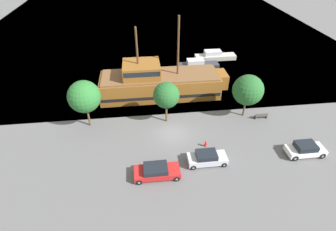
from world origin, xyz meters
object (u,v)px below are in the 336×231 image
at_px(moored_boat_dockside, 215,56).
at_px(parked_car_curb_front, 157,171).
at_px(parked_car_curb_mid, 207,158).
at_px(fire_hydrant, 206,144).
at_px(parked_car_curb_rear, 305,149).
at_px(bench_promenade_east, 261,116).
at_px(pirate_ship, 159,83).
at_px(moored_boat_outer, 198,66).

distance_m(moored_boat_dockside, parked_car_curb_front, 30.32).
relative_size(parked_car_curb_mid, fire_hydrant, 5.38).
relative_size(parked_car_curb_rear, bench_promenade_east, 2.54).
xyz_separation_m(pirate_ship, moored_boat_outer, (7.42, 7.62, -1.24)).
distance_m(moored_boat_outer, parked_car_curb_rear, 23.35).
bearing_deg(moored_boat_outer, parked_car_curb_front, -111.19).
distance_m(parked_car_curb_front, bench_promenade_east, 16.43).
bearing_deg(parked_car_curb_front, moored_boat_dockside, 64.26).
xyz_separation_m(moored_boat_dockside, moored_boat_outer, (-4.10, -3.93, 0.08)).
bearing_deg(parked_car_curb_mid, pirate_ship, 104.41).
distance_m(parked_car_curb_rear, fire_hydrant, 10.76).
relative_size(moored_boat_dockside, moored_boat_outer, 1.07).
bearing_deg(parked_car_curb_rear, moored_boat_dockside, 96.91).
height_order(parked_car_curb_front, parked_car_curb_rear, parked_car_curb_rear).
xyz_separation_m(pirate_ship, parked_car_curb_mid, (3.74, -14.57, -1.25)).
bearing_deg(fire_hydrant, moored_boat_outer, 80.79).
xyz_separation_m(moored_boat_dockside, parked_car_curb_front, (-13.17, -27.31, 0.03)).
height_order(parked_car_curb_front, bench_promenade_east, parked_car_curb_front).
height_order(moored_boat_outer, fire_hydrant, moored_boat_outer).
bearing_deg(parked_car_curb_rear, moored_boat_outer, 108.13).
relative_size(moored_boat_dockside, fire_hydrant, 9.93).
distance_m(pirate_ship, moored_boat_dockside, 16.37).
height_order(moored_boat_outer, parked_car_curb_rear, moored_boat_outer).
distance_m(parked_car_curb_mid, fire_hydrant, 2.56).
bearing_deg(parked_car_curb_front, bench_promenade_east, 29.55).
bearing_deg(parked_car_curb_mid, parked_car_curb_front, -167.58).
bearing_deg(pirate_ship, moored_boat_outer, 45.76).
height_order(parked_car_curb_mid, bench_promenade_east, parked_car_curb_mid).
bearing_deg(parked_car_curb_front, parked_car_curb_mid, 12.42).
bearing_deg(moored_boat_dockside, fire_hydrant, -107.16).
distance_m(pirate_ship, moored_boat_outer, 10.71).
distance_m(parked_car_curb_mid, bench_promenade_east, 11.28).
height_order(moored_boat_dockside, fire_hydrant, moored_boat_dockside).
xyz_separation_m(fire_hydrant, bench_promenade_east, (8.42, 4.41, 0.02)).
xyz_separation_m(moored_boat_outer, fire_hydrant, (-3.19, -19.69, -0.30)).
relative_size(moored_boat_dockside, bench_promenade_east, 4.69).
xyz_separation_m(moored_boat_dockside, parked_car_curb_rear, (3.16, -26.12, 0.12)).
height_order(pirate_ship, parked_car_curb_rear, pirate_ship).
distance_m(parked_car_curb_front, fire_hydrant, 6.94).
height_order(parked_car_curb_front, parked_car_curb_mid, parked_car_curb_mid).
distance_m(pirate_ship, fire_hydrant, 12.88).
height_order(parked_car_curb_front, fire_hydrant, parked_car_curb_front).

